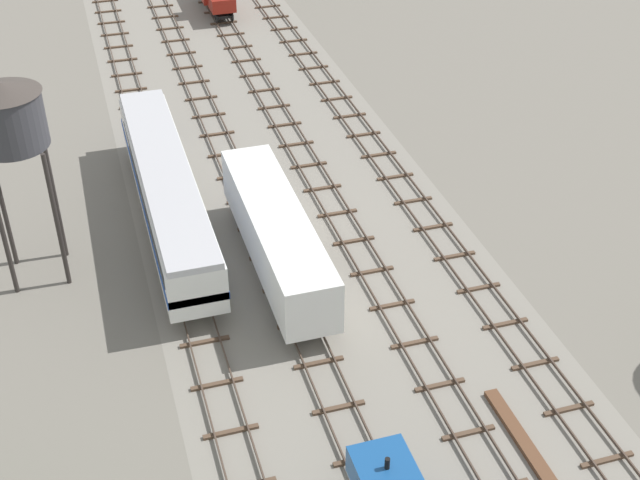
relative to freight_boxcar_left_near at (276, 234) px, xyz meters
The scene contains 10 objects.
ground_plane 20.24m from the freight_boxcar_left_near, 83.16° to the left, with size 480.00×480.00×0.00m, color slate.
ballast_bed 20.24m from the freight_boxcar_left_near, 83.16° to the left, with size 18.40×176.00×0.01m, color gray.
track_far_left 21.62m from the freight_boxcar_left_near, 102.93° to the left, with size 2.40×126.00×0.29m.
track_left 21.07m from the freight_boxcar_left_near, 90.02° to the left, with size 2.40×126.00×0.29m.
track_centre_left 21.61m from the freight_boxcar_left_near, 77.11° to the left, with size 2.40×126.00×0.29m.
track_centre 23.16m from the freight_boxcar_left_near, 65.39° to the left, with size 2.40×126.00×0.29m.
freight_boxcar_left_near is the anchor object (origin of this frame).
diesel_railcar_far_left_mid 7.65m from the freight_boxcar_left_near, 128.94° to the left, with size 2.96×20.50×3.80m.
water_tower 14.20m from the freight_boxcar_left_near, 163.39° to the left, with size 3.67×3.67×10.91m.
spare_rail_bundle 18.11m from the freight_boxcar_left_near, 67.91° to the right, with size 0.60×10.00×0.24m, color brown.
Camera 1 is at (-10.96, 0.25, 27.27)m, focal length 48.02 mm.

